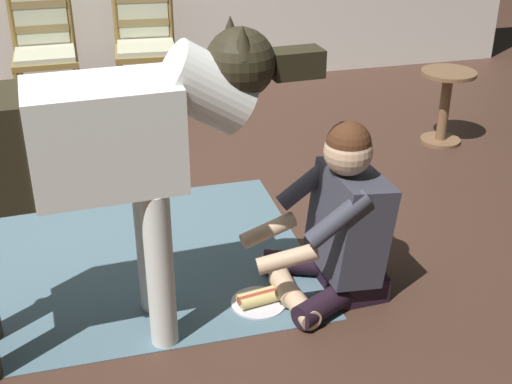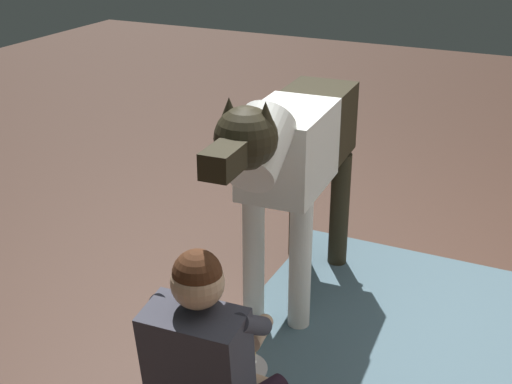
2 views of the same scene
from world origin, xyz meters
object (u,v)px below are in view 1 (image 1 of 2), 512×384
dining_chair_left_of_pair (44,42)px  large_dog (90,149)px  hot_dog_on_plate (259,299)px  round_side_table (445,101)px  person_sitting_on_floor (338,226)px  dining_chair_right_of_pair (145,36)px

dining_chair_left_of_pair → large_dog: size_ratio=0.57×
dining_chair_left_of_pair → hot_dog_on_plate: bearing=-72.6°
hot_dog_on_plate → round_side_table: bearing=41.1°
dining_chair_left_of_pair → round_side_table: 2.91m
large_dog → hot_dog_on_plate: bearing=2.9°
person_sitting_on_floor → hot_dog_on_plate: size_ratio=3.34×
person_sitting_on_floor → round_side_table: size_ratio=1.64×
large_dog → round_side_table: bearing=32.8°
dining_chair_right_of_pair → hot_dog_on_plate: size_ratio=3.94×
large_dog → round_side_table: (2.37, 1.53, -0.55)m
dining_chair_right_of_pair → large_dog: size_ratio=0.57×
dining_chair_left_of_pair → hot_dog_on_plate: (0.88, -2.80, -0.52)m
dining_chair_left_of_pair → person_sitting_on_floor: (1.25, -2.78, -0.20)m
person_sitting_on_floor → large_dog: size_ratio=0.48×
person_sitting_on_floor → dining_chair_left_of_pair: bearing=114.1°
dining_chair_right_of_pair → person_sitting_on_floor: size_ratio=1.18×
dining_chair_left_of_pair → person_sitting_on_floor: dining_chair_left_of_pair is taller
round_side_table → dining_chair_right_of_pair: bearing=144.7°
person_sitting_on_floor → hot_dog_on_plate: (-0.37, -0.02, -0.31)m
round_side_table → dining_chair_left_of_pair: bearing=153.2°
hot_dog_on_plate → round_side_table: size_ratio=0.49×
dining_chair_right_of_pair → dining_chair_left_of_pair: bearing=180.0°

